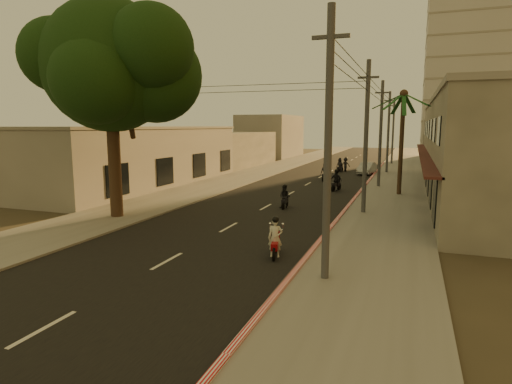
% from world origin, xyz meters
% --- Properties ---
extents(ground, '(160.00, 160.00, 0.00)m').
position_xyz_m(ground, '(0.00, 0.00, 0.00)').
color(ground, '#383023').
rests_on(ground, ground).
extents(road, '(10.00, 140.00, 0.02)m').
position_xyz_m(road, '(0.00, 20.00, 0.01)').
color(road, black).
rests_on(road, ground).
extents(sidewalk_right, '(5.00, 140.00, 0.12)m').
position_xyz_m(sidewalk_right, '(7.50, 20.00, 0.06)').
color(sidewalk_right, slate).
rests_on(sidewalk_right, ground).
extents(sidewalk_left, '(5.00, 140.00, 0.12)m').
position_xyz_m(sidewalk_left, '(-7.50, 20.00, 0.06)').
color(sidewalk_left, slate).
rests_on(sidewalk_left, ground).
extents(curb_stripe, '(0.20, 60.00, 0.20)m').
position_xyz_m(curb_stripe, '(5.10, 15.00, 0.10)').
color(curb_stripe, red).
rests_on(curb_stripe, ground).
extents(shophouse_row, '(8.80, 34.20, 7.30)m').
position_xyz_m(shophouse_row, '(13.95, 18.00, 3.65)').
color(shophouse_row, gray).
rests_on(shophouse_row, ground).
extents(left_building, '(8.20, 24.20, 5.20)m').
position_xyz_m(left_building, '(-13.98, 14.00, 2.60)').
color(left_building, gray).
rests_on(left_building, ground).
extents(distant_tower, '(12.10, 12.10, 28.00)m').
position_xyz_m(distant_tower, '(16.00, 56.00, 14.00)').
color(distant_tower, '#B7B5B2').
rests_on(distant_tower, ground).
extents(broadleaf_tree, '(9.60, 8.70, 12.10)m').
position_xyz_m(broadleaf_tree, '(-6.61, 2.14, 8.48)').
color(broadleaf_tree, black).
rests_on(broadleaf_tree, ground).
extents(palm_tree, '(5.00, 5.00, 8.20)m').
position_xyz_m(palm_tree, '(8.00, 16.00, 7.15)').
color(palm_tree, black).
rests_on(palm_tree, ground).
extents(utility_poles, '(1.20, 48.26, 9.00)m').
position_xyz_m(utility_poles, '(6.20, 20.00, 6.54)').
color(utility_poles, '#38383A').
rests_on(utility_poles, ground).
extents(filler_right, '(8.00, 14.00, 6.00)m').
position_xyz_m(filler_right, '(14.00, 45.00, 3.00)').
color(filler_right, gray).
rests_on(filler_right, ground).
extents(filler_left_near, '(8.00, 14.00, 4.40)m').
position_xyz_m(filler_left_near, '(-14.00, 34.00, 2.20)').
color(filler_left_near, gray).
rests_on(filler_left_near, ground).
extents(filler_left_far, '(8.00, 14.00, 7.00)m').
position_xyz_m(filler_left_far, '(-14.00, 52.00, 3.50)').
color(filler_left_far, gray).
rests_on(filler_left_far, ground).
extents(scooter_red, '(0.81, 1.70, 1.69)m').
position_xyz_m(scooter_red, '(3.79, -1.98, 0.75)').
color(scooter_red, black).
rests_on(scooter_red, ground).
extents(scooter_mid_a, '(0.80, 1.61, 1.58)m').
position_xyz_m(scooter_mid_a, '(1.28, 8.08, 0.72)').
color(scooter_mid_a, black).
rests_on(scooter_mid_a, ground).
extents(scooter_mid_b, '(1.19, 1.80, 1.80)m').
position_xyz_m(scooter_mid_b, '(3.10, 16.67, 0.82)').
color(scooter_mid_b, black).
rests_on(scooter_mid_b, ground).
extents(scooter_far_a, '(0.98, 1.96, 1.93)m').
position_xyz_m(scooter_far_a, '(1.08, 22.60, 0.87)').
color(scooter_far_a, black).
rests_on(scooter_far_a, ground).
extents(scooter_far_b, '(1.23, 1.68, 1.66)m').
position_xyz_m(scooter_far_b, '(1.55, 32.51, 0.76)').
color(scooter_far_b, black).
rests_on(scooter_far_b, ground).
extents(parked_car, '(2.36, 4.30, 1.31)m').
position_xyz_m(parked_car, '(4.23, 30.02, 0.65)').
color(parked_car, '#9FA2A7').
rests_on(parked_car, ground).
extents(scooter_far_c, '(1.03, 1.66, 1.67)m').
position_xyz_m(scooter_far_c, '(1.10, 31.21, 0.76)').
color(scooter_far_c, black).
rests_on(scooter_far_c, ground).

